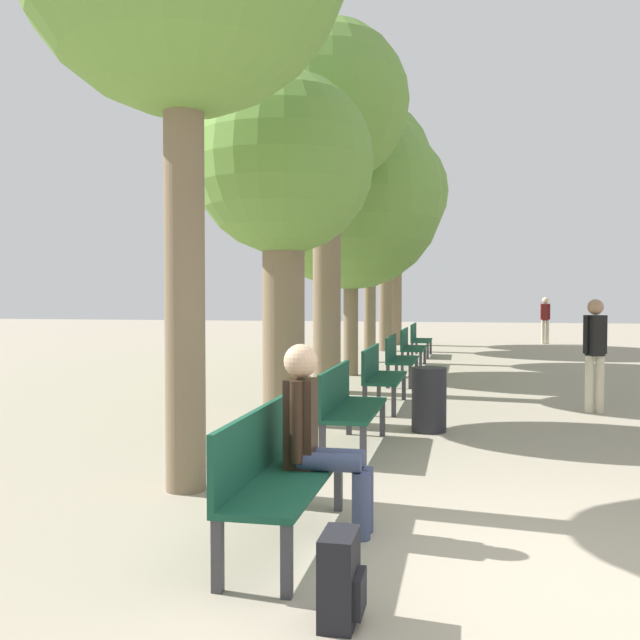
{
  "coord_description": "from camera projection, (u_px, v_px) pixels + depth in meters",
  "views": [
    {
      "loc": [
        -0.46,
        -4.16,
        1.65
      ],
      "look_at": [
        -2.14,
        4.02,
        1.35
      ],
      "focal_mm": 40.0,
      "sensor_mm": 36.0,
      "label": 1
    }
  ],
  "objects": [
    {
      "name": "tree_row_1",
      "position": [
        283.0,
        172.0,
        9.15
      ],
      "size": [
        2.34,
        2.34,
        4.52
      ],
      "color": "#7A664C",
      "rests_on": "ground_plane"
    },
    {
      "name": "person_seated",
      "position": [
        317.0,
        433.0,
        4.92
      ],
      "size": [
        0.62,
        0.35,
        1.31
      ],
      "color": "#384260",
      "rests_on": "ground_plane"
    },
    {
      "name": "bench_row_4",
      "position": [
        410.0,
        345.0,
        16.24
      ],
      "size": [
        0.49,
        1.69,
        0.88
      ],
      "color": "#144733",
      "rests_on": "ground_plane"
    },
    {
      "name": "bench_row_2",
      "position": [
        379.0,
        372.0,
        10.47
      ],
      "size": [
        0.49,
        1.69,
        0.88
      ],
      "color": "#144733",
      "rests_on": "ground_plane"
    },
    {
      "name": "backpack",
      "position": [
        341.0,
        579.0,
        3.57
      ],
      "size": [
        0.21,
        0.32,
        0.46
      ],
      "color": "black",
      "rests_on": "ground_plane"
    },
    {
      "name": "tree_row_3",
      "position": [
        351.0,
        198.0,
        14.54
      ],
      "size": [
        3.76,
        3.76,
        5.52
      ],
      "color": "#7A664C",
      "rests_on": "ground_plane"
    },
    {
      "name": "ground_plane",
      "position": [
        547.0,
        585.0,
        4.04
      ],
      "size": [
        80.0,
        80.0,
        0.0
      ],
      "primitive_type": "plane",
      "color": "gray"
    },
    {
      "name": "bench_row_3",
      "position": [
        398.0,
        356.0,
        13.36
      ],
      "size": [
        0.49,
        1.69,
        0.88
      ],
      "color": "#144733",
      "rests_on": "ground_plane"
    },
    {
      "name": "tree_row_4",
      "position": [
        370.0,
        163.0,
        17.41
      ],
      "size": [
        2.95,
        2.95,
        6.39
      ],
      "color": "#7A664C",
      "rests_on": "ground_plane"
    },
    {
      "name": "trash_bin",
      "position": [
        429.0,
        400.0,
        8.58
      ],
      "size": [
        0.42,
        0.42,
        0.78
      ],
      "color": "#232328",
      "rests_on": "ground_plane"
    },
    {
      "name": "bench_row_0",
      "position": [
        273.0,
        467.0,
        4.7
      ],
      "size": [
        0.49,
        1.69,
        0.88
      ],
      "color": "#144733",
      "rests_on": "ground_plane"
    },
    {
      "name": "tree_row_6",
      "position": [
        395.0,
        199.0,
        23.51
      ],
      "size": [
        3.41,
        3.41,
        6.61
      ],
      "color": "#7A664C",
      "rests_on": "ground_plane"
    },
    {
      "name": "bench_row_5",
      "position": [
        418.0,
        337.0,
        19.13
      ],
      "size": [
        0.49,
        1.69,
        0.88
      ],
      "color": "#144733",
      "rests_on": "ground_plane"
    },
    {
      "name": "tree_row_5",
      "position": [
        386.0,
        193.0,
        20.89
      ],
      "size": [
        3.62,
        3.62,
        6.49
      ],
      "color": "#7A664C",
      "rests_on": "ground_plane"
    },
    {
      "name": "pedestrian_mid",
      "position": [
        545.0,
        317.0,
        23.96
      ],
      "size": [
        0.32,
        0.22,
        1.58
      ],
      "color": "beige",
      "rests_on": "ground_plane"
    },
    {
      "name": "bench_row_1",
      "position": [
        346.0,
        402.0,
        7.58
      ],
      "size": [
        0.49,
        1.69,
        0.88
      ],
      "color": "#144733",
      "rests_on": "ground_plane"
    },
    {
      "name": "pedestrian_near",
      "position": [
        595.0,
        348.0,
        9.94
      ],
      "size": [
        0.32,
        0.27,
        1.59
      ],
      "color": "beige",
      "rests_on": "ground_plane"
    },
    {
      "name": "tree_row_2",
      "position": [
        327.0,
        110.0,
        11.97
      ],
      "size": [
        2.77,
        2.77,
        6.27
      ],
      "color": "#7A664C",
      "rests_on": "ground_plane"
    }
  ]
}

